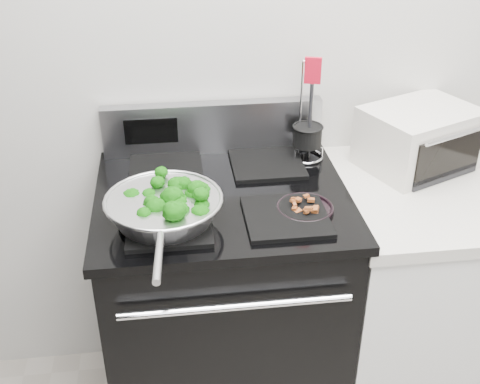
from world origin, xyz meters
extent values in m
cube|color=beige|center=(0.00, 1.75, 1.35)|extent=(4.00, 0.02, 2.70)
cube|color=black|center=(-0.30, 1.41, 0.46)|extent=(0.76, 0.66, 0.92)
cube|color=black|center=(-0.30, 1.41, 0.94)|extent=(0.79, 0.69, 0.03)
cube|color=#99999E|center=(-0.30, 1.72, 1.04)|extent=(0.76, 0.05, 0.18)
cube|color=black|center=(-0.47, 1.24, 0.96)|extent=(0.24, 0.24, 0.01)
cube|color=black|center=(-0.13, 1.24, 0.96)|extent=(0.24, 0.24, 0.01)
cube|color=black|center=(-0.47, 1.58, 0.96)|extent=(0.24, 0.24, 0.01)
cube|color=black|center=(-0.13, 1.58, 0.96)|extent=(0.24, 0.24, 0.01)
cube|color=white|center=(0.39, 1.41, 0.44)|extent=(0.60, 0.66, 0.88)
cube|color=beige|center=(0.39, 1.41, 0.90)|extent=(0.62, 0.68, 0.04)
torus|color=silver|center=(-0.48, 1.26, 1.03)|extent=(0.34, 0.34, 0.01)
cylinder|color=silver|center=(-0.50, 1.00, 1.03)|extent=(0.03, 0.21, 0.02)
cylinder|color=black|center=(-0.07, 1.28, 0.95)|extent=(0.17, 0.17, 0.01)
cylinder|color=black|center=(0.01, 1.62, 1.03)|extent=(0.10, 0.10, 0.07)
cylinder|color=black|center=(0.01, 1.62, 1.12)|extent=(0.01, 0.01, 0.22)
cube|color=red|center=(0.01, 1.62, 1.27)|extent=(0.05, 0.03, 0.09)
cube|color=silver|center=(0.39, 1.57, 1.02)|extent=(0.44, 0.39, 0.21)
cube|color=black|center=(0.39, 1.43, 1.01)|extent=(0.27, 0.12, 0.15)
camera|label=1|loc=(-0.45, -0.20, 1.90)|focal=45.00mm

